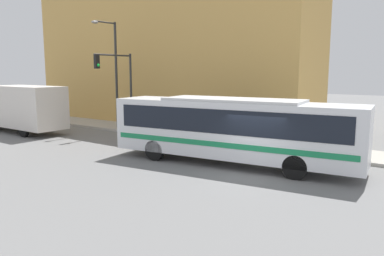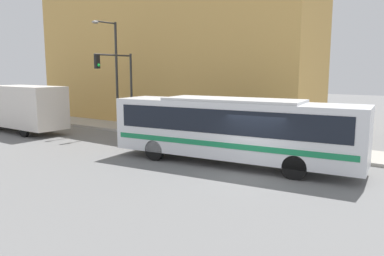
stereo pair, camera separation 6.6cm
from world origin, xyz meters
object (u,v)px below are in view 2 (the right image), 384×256
fire_hydrant (240,137)px  pedestrian_near_corner (143,117)px  city_bus (232,127)px  delivery_truck (22,107)px  street_lamp (114,67)px  traffic_light_pole (119,78)px  parking_meter (189,122)px

fire_hydrant → pedestrian_near_corner: bearing=85.6°
city_bus → fire_hydrant: size_ratio=14.92×
delivery_truck → street_lamp: street_lamp is taller
delivery_truck → street_lamp: size_ratio=1.09×
delivery_truck → traffic_light_pole: bearing=-59.6°
city_bus → parking_meter: size_ratio=8.46×
city_bus → pedestrian_near_corner: bearing=58.2°
fire_hydrant → parking_meter: 3.71m
traffic_light_pole → street_lamp: (0.96, 1.56, 0.78)m
fire_hydrant → parking_meter: size_ratio=0.57×
city_bus → delivery_truck: (-0.56, 16.80, -0.01)m
delivery_truck → parking_meter: 12.28m
delivery_truck → fire_hydrant: 15.78m
city_bus → traffic_light_pole: bearing=67.1°
fire_hydrant → parking_meter: bearing=90.0°
street_lamp → pedestrian_near_corner: street_lamp is taller
city_bus → fire_hydrant: city_bus is taller
delivery_truck → street_lamp: bearing=-45.2°
city_bus → delivery_truck: size_ratio=1.42×
delivery_truck → pedestrian_near_corner: size_ratio=4.66×
parking_meter → pedestrian_near_corner: pedestrian_near_corner is taller
delivery_truck → fire_hydrant: bearing=-73.0°
parking_meter → street_lamp: size_ratio=0.18×
fire_hydrant → traffic_light_pole: (-0.96, 8.85, 3.29)m
traffic_light_pole → street_lamp: size_ratio=0.70×
fire_hydrant → pedestrian_near_corner: 8.28m
parking_meter → pedestrian_near_corner: (0.63, 4.56, -0.03)m
city_bus → delivery_truck: delivery_truck is taller
city_bus → delivery_truck: bearing=85.2°
delivery_truck → parking_meter: size_ratio=5.94×
street_lamp → traffic_light_pole: bearing=-121.5°
delivery_truck → city_bus: bearing=-88.1°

